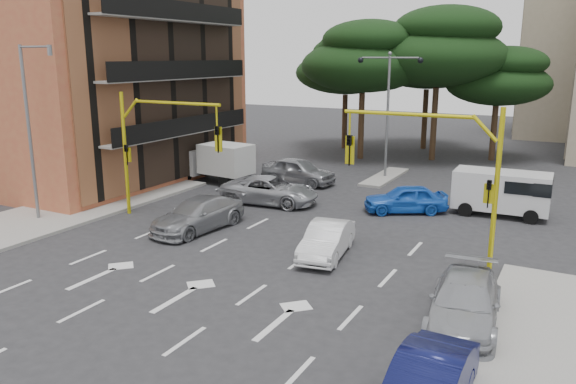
# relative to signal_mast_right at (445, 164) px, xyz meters

# --- Properties ---
(ground) EXTENTS (120.00, 120.00, 0.00)m
(ground) POSITION_rel_signal_mast_right_xyz_m (-6.80, -1.99, -3.88)
(ground) COLOR #28282B
(ground) RESTS_ON ground
(median_strip) EXTENTS (1.40, 6.00, 0.15)m
(median_strip) POSITION_rel_signal_mast_right_xyz_m (-6.80, 14.01, -3.81)
(median_strip) COLOR gray
(median_strip) RESTS_ON ground
(apartment_orange) EXTENTS (15.19, 16.15, 13.70)m
(apartment_orange) POSITION_rel_signal_mast_right_xyz_m (-24.76, 6.01, 2.97)
(apartment_orange) COLOR #B24F38
(apartment_orange) RESTS_ON ground
(pine_left_near) EXTENTS (9.15, 9.15, 10.23)m
(pine_left_near) POSITION_rel_signal_mast_right_xyz_m (-10.75, 19.96, 3.72)
(pine_left_near) COLOR #382616
(pine_left_near) RESTS_ON ground
(pine_center) EXTENTS (9.98, 9.98, 11.16)m
(pine_center) POSITION_rel_signal_mast_right_xyz_m (-5.75, 21.96, 4.41)
(pine_center) COLOR #382616
(pine_center) RESTS_ON ground
(pine_left_far) EXTENTS (8.32, 8.32, 9.30)m
(pine_left_far) POSITION_rel_signal_mast_right_xyz_m (-13.75, 23.96, 3.03)
(pine_left_far) COLOR #382616
(pine_left_far) RESTS_ON ground
(pine_right) EXTENTS (7.49, 7.49, 8.37)m
(pine_right) POSITION_rel_signal_mast_right_xyz_m (-1.75, 23.96, 2.33)
(pine_right) COLOR #382616
(pine_right) RESTS_ON ground
(pine_back) EXTENTS (9.15, 9.15, 10.23)m
(pine_back) POSITION_rel_signal_mast_right_xyz_m (-7.75, 26.96, 3.72)
(pine_back) COLOR #382616
(pine_back) RESTS_ON ground
(signal_mast_right) EXTENTS (5.79, 0.37, 6.00)m
(signal_mast_right) POSITION_rel_signal_mast_right_xyz_m (0.00, 0.00, 0.00)
(signal_mast_right) COLOR #D3C512
(signal_mast_right) RESTS_ON ground
(signal_mast_left) EXTENTS (5.79, 0.37, 6.00)m
(signal_mast_left) POSITION_rel_signal_mast_right_xyz_m (-13.61, 0.00, 0.00)
(signal_mast_left) COLOR #D3C512
(signal_mast_left) RESTS_ON ground
(street_lamp_left) EXTENTS (2.08, 0.20, 8.00)m
(street_lamp_left) POSITION_rel_signal_mast_right_xyz_m (-18.10, -2.99, 0.84)
(street_lamp_left) COLOR slate
(street_lamp_left) RESTS_ON sidewalk_left
(street_lamp_center) EXTENTS (4.16, 0.36, 7.77)m
(street_lamp_center) POSITION_rel_signal_mast_right_xyz_m (-6.80, 14.01, 1.54)
(street_lamp_center) COLOR slate
(street_lamp_center) RESTS_ON median_strip
(car_white_hatch) EXTENTS (2.02, 4.19, 1.32)m
(car_white_hatch) POSITION_rel_signal_mast_right_xyz_m (-4.16, -0.96, -3.22)
(car_white_hatch) COLOR silver
(car_white_hatch) RESTS_ON ground
(car_blue_compact) EXTENTS (4.37, 3.47, 1.40)m
(car_blue_compact) POSITION_rel_signal_mast_right_xyz_m (-3.30, 6.71, -3.19)
(car_blue_compact) COLOR blue
(car_blue_compact) RESTS_ON ground
(car_silver_wagon) EXTENTS (2.56, 5.13, 1.43)m
(car_silver_wagon) POSITION_rel_signal_mast_right_xyz_m (-10.70, -0.53, -3.17)
(car_silver_wagon) COLOR gray
(car_silver_wagon) RESTS_ON ground
(car_silver_cross_a) EXTENTS (5.39, 2.92, 1.44)m
(car_silver_cross_a) POSITION_rel_signal_mast_right_xyz_m (-10.17, 5.01, -3.17)
(car_silver_cross_a) COLOR #A5A7AD
(car_silver_cross_a) RESTS_ON ground
(car_silver_cross_b) EXTENTS (4.80, 2.23, 1.59)m
(car_silver_cross_b) POSITION_rel_signal_mast_right_xyz_m (-11.00, 9.98, -3.09)
(car_silver_cross_b) COLOR gray
(car_silver_cross_b) RESTS_ON ground
(car_silver_parked) EXTENTS (2.48, 4.99, 1.39)m
(car_silver_parked) POSITION_rel_signal_mast_right_xyz_m (1.76, -4.34, -3.19)
(car_silver_parked) COLOR #9FA2A7
(car_silver_parked) RESTS_ON ground
(van_white) EXTENTS (4.51, 2.13, 2.23)m
(van_white) POSITION_rel_signal_mast_right_xyz_m (0.97, 8.42, -2.77)
(van_white) COLOR silver
(van_white) RESTS_ON ground
(box_truck_a) EXTENTS (5.15, 2.58, 2.44)m
(box_truck_a) POSITION_rel_signal_mast_right_xyz_m (-15.80, 8.01, -2.66)
(box_truck_a) COLOR silver
(box_truck_a) RESTS_ON ground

